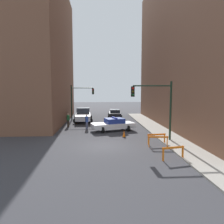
{
  "coord_description": "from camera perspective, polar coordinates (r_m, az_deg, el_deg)",
  "views": [
    {
      "loc": [
        -0.59,
        -17.51,
        4.65
      ],
      "look_at": [
        1.03,
        6.27,
        2.12
      ],
      "focal_mm": 35.0,
      "sensor_mm": 36.0,
      "label": 1
    }
  ],
  "objects": [
    {
      "name": "ground_plane",
      "position": [
        18.13,
        -1.92,
        -8.81
      ],
      "size": [
        120.0,
        120.0,
        0.0
      ],
      "primitive_type": "plane",
      "color": "#38383D"
    },
    {
      "name": "sidewalk_right",
      "position": [
        19.33,
        16.96,
        -7.94
      ],
      "size": [
        2.4,
        44.0,
        0.12
      ],
      "color": "#9E998E",
      "rests_on": "ground_plane"
    },
    {
      "name": "building_corner_left",
      "position": [
        33.87,
        -24.27,
        13.81
      ],
      "size": [
        14.0,
        20.0,
        19.05
      ],
      "color": "brown",
      "rests_on": "ground_plane"
    },
    {
      "name": "building_right",
      "position": [
        29.57,
        25.44,
        15.7
      ],
      "size": [
        12.0,
        28.0,
        19.79
      ],
      "color": "brown",
      "rests_on": "ground_plane"
    },
    {
      "name": "traffic_light_near",
      "position": [
        19.61,
        11.87,
        2.65
      ],
      "size": [
        3.64,
        0.35,
        5.2
      ],
      "color": "black",
      "rests_on": "sidewalk_right"
    },
    {
      "name": "traffic_light_far",
      "position": [
        32.82,
        -8.65,
        3.79
      ],
      "size": [
        3.44,
        0.35,
        5.2
      ],
      "color": "black",
      "rests_on": "ground_plane"
    },
    {
      "name": "police_car",
      "position": [
        24.3,
        0.34,
        -3.24
      ],
      "size": [
        5.03,
        3.13,
        1.52
      ],
      "rotation": [
        0.0,
        0.0,
        1.85
      ],
      "color": "white",
      "rests_on": "ground_plane"
    },
    {
      "name": "white_truck",
      "position": [
        31.48,
        -7.57,
        -0.83
      ],
      "size": [
        2.81,
        5.49,
        1.9
      ],
      "rotation": [
        0.0,
        0.0,
        0.05
      ],
      "color": "silver",
      "rests_on": "ground_plane"
    },
    {
      "name": "parked_car_near",
      "position": [
        35.81,
        0.76,
        -0.32
      ],
      "size": [
        2.43,
        4.39,
        1.31
      ],
      "rotation": [
        0.0,
        0.0,
        -0.06
      ],
      "color": "black",
      "rests_on": "ground_plane"
    },
    {
      "name": "pedestrian_crossing",
      "position": [
        25.59,
        -6.6,
        -2.5
      ],
      "size": [
        0.45,
        0.45,
        1.66
      ],
      "rotation": [
        0.0,
        0.0,
        1.87
      ],
      "color": "#474C66",
      "rests_on": "ground_plane"
    },
    {
      "name": "pedestrian_corner",
      "position": [
        27.39,
        -11.39,
        -2.02
      ],
      "size": [
        0.4,
        0.4,
        1.66
      ],
      "rotation": [
        0.0,
        0.0,
        1.44
      ],
      "color": "#382D23",
      "rests_on": "ground_plane"
    },
    {
      "name": "barrier_front",
      "position": [
        15.03,
        15.68,
        -9.74
      ],
      "size": [
        1.58,
        0.46,
        0.9
      ],
      "rotation": [
        0.0,
        0.0,
        0.2
      ],
      "color": "orange",
      "rests_on": "ground_plane"
    },
    {
      "name": "barrier_mid",
      "position": [
        17.95,
        11.96,
        -7.06
      ],
      "size": [
        1.6,
        0.33,
        0.9
      ],
      "rotation": [
        0.0,
        0.0,
        -0.12
      ],
      "color": "orange",
      "rests_on": "ground_plane"
    },
    {
      "name": "barrier_back",
      "position": [
        18.85,
        11.57,
        -6.42
      ],
      "size": [
        1.59,
        0.34,
        0.9
      ],
      "rotation": [
        0.0,
        0.0,
        0.12
      ],
      "color": "orange",
      "rests_on": "ground_plane"
    },
    {
      "name": "traffic_cone",
      "position": [
        21.23,
        3.17,
        -5.73
      ],
      "size": [
        0.36,
        0.36,
        0.66
      ],
      "color": "black",
      "rests_on": "ground_plane"
    }
  ]
}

